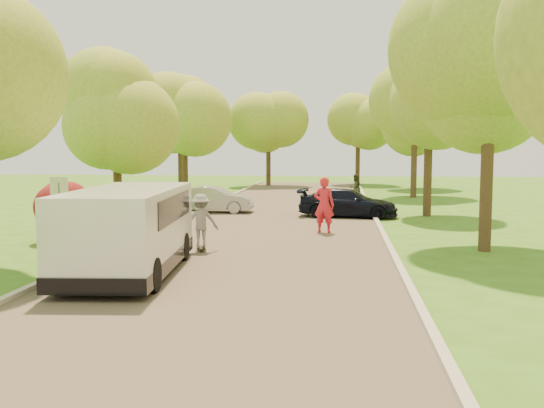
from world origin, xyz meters
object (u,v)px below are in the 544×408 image
at_px(silver_sedan, 213,199).
at_px(person_olive, 355,188).
at_px(minivan, 129,229).
at_px(dark_sedan, 348,203).
at_px(street_sign, 59,197).
at_px(person_striped, 324,205).
at_px(longboard, 201,248).
at_px(skateboarder, 201,221).

height_order(silver_sedan, person_olive, person_olive).
distance_m(minivan, dark_sedan, 13.59).
xyz_separation_m(street_sign, person_striped, (7.80, 4.24, -0.56)).
distance_m(dark_sedan, longboard, 10.13).
distance_m(minivan, longboard, 3.64).
relative_size(longboard, person_striped, 0.42).
bearing_deg(skateboarder, person_striped, -147.59).
bearing_deg(street_sign, silver_sedan, 76.46).
relative_size(silver_sedan, longboard, 4.40).
height_order(person_striped, person_olive, person_striped).
bearing_deg(skateboarder, street_sign, -15.75).
height_order(street_sign, person_olive, street_sign).
xyz_separation_m(minivan, person_striped, (4.50, 7.48, -0.09)).
height_order(dark_sedan, person_olive, person_olive).
bearing_deg(skateboarder, minivan, 56.43).
distance_m(silver_sedan, person_striped, 8.13).
bearing_deg(dark_sedan, person_striped, 175.96).
relative_size(silver_sedan, person_olive, 2.41).
xyz_separation_m(skateboarder, person_olive, (4.94, 16.59, -0.13)).
distance_m(longboard, person_olive, 17.33).
bearing_deg(street_sign, minivan, -44.58).
bearing_deg(person_striped, person_olive, -82.30).
relative_size(minivan, person_olive, 3.71).
relative_size(street_sign, longboard, 2.58).
height_order(street_sign, dark_sedan, street_sign).
bearing_deg(skateboarder, person_olive, -123.75).
distance_m(silver_sedan, skateboarder, 10.44).
height_order(street_sign, minivan, street_sign).
distance_m(dark_sedan, person_olive, 7.51).
height_order(minivan, person_striped, minivan).
height_order(minivan, silver_sedan, minivan).
xyz_separation_m(minivan, silver_sedan, (-0.80, 13.63, -0.48)).
bearing_deg(person_olive, longboard, 37.64).
distance_m(skateboarder, person_striped, 5.43).
height_order(longboard, person_striped, person_striped).
xyz_separation_m(longboard, person_olive, (4.94, 16.59, 0.68)).
bearing_deg(minivan, person_olive, 68.84).
relative_size(longboard, skateboarder, 0.53).
bearing_deg(street_sign, dark_sedan, 46.57).
xyz_separation_m(minivan, longboard, (0.99, 3.35, -1.01)).
height_order(dark_sedan, longboard, dark_sedan).
height_order(silver_sedan, longboard, silver_sedan).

